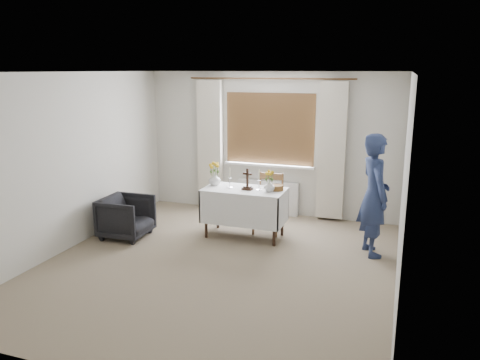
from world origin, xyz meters
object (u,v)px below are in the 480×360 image
altar_table (244,213)px  wooden_cross (247,179)px  armchair (126,217)px  flower_vase_left (215,179)px  person (374,195)px  wooden_chair (268,204)px  flower_vase_right (269,186)px

altar_table → wooden_cross: (0.06, -0.03, 0.55)m
armchair → flower_vase_left: (1.19, 0.69, 0.54)m
person → wooden_cross: 1.85m
altar_table → wooden_chair: bearing=48.1°
flower_vase_right → altar_table: bearing=175.9°
armchair → person: 3.69m
armchair → wooden_cross: (1.77, 0.59, 0.61)m
person → altar_table: bearing=64.3°
armchair → person: bearing=-83.0°
altar_table → flower_vase_left: bearing=172.3°
flower_vase_left → flower_vase_right: (0.91, -0.10, -0.01)m
wooden_chair → wooden_cross: 0.62m
wooden_cross → flower_vase_left: (-0.57, 0.10, -0.07)m
armchair → wooden_cross: 1.96m
armchair → person: size_ratio=0.41×
wooden_cross → armchair: bearing=-155.6°
altar_table → wooden_cross: wooden_cross is taller
wooden_chair → armchair: wooden_chair is taller
armchair → flower_vase_left: flower_vase_left is taller
wooden_chair → flower_vase_right: size_ratio=5.54×
altar_table → flower_vase_right: bearing=-4.1°
flower_vase_right → flower_vase_left: bearing=173.8°
person → wooden_cross: size_ratio=5.19×
armchair → flower_vase_left: 1.48m
altar_table → flower_vase_right: size_ratio=7.36×
wooden_chair → armchair: (-1.99, -0.94, -0.15)m
wooden_chair → person: 1.71m
person → flower_vase_right: 1.50m
altar_table → flower_vase_left: size_ratio=6.43×
armchair → flower_vase_right: bearing=-76.0°
person → flower_vase_right: person is taller
armchair → person: person is taller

